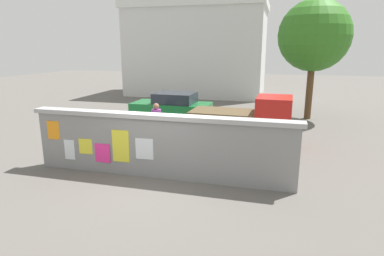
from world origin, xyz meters
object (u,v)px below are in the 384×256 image
Objects in this scene: auto_rickshaw_truck at (245,121)px; person_walking at (156,121)px; tree_roadside at (314,36)px; car_parked at (172,106)px; motorcycle at (118,133)px; bicycle_near at (150,151)px.

auto_rickshaw_truck is 2.25× the size of person_walking.
tree_roadside is at bearing 64.74° from auto_rickshaw_truck.
tree_roadside is (2.59, 5.49, 3.16)m from auto_rickshaw_truck.
auto_rickshaw_truck is 6.84m from tree_roadside.
person_walking reaches higher than car_parked.
tree_roadside is (7.10, 6.69, 3.60)m from motorcycle.
car_parked is at bearing 101.61° from bicycle_near.
motorcycle is 1.12× the size of bicycle_near.
tree_roadside is at bearing 19.46° from car_parked.
auto_rickshaw_truck is 3.23m from person_walking.
auto_rickshaw_truck is at bearing 14.98° from motorcycle.
tree_roadside is (5.27, 8.10, 3.70)m from bicycle_near.
auto_rickshaw_truck is 4.69m from motorcycle.
car_parked reaches higher than motorcycle.
tree_roadside reaches higher than auto_rickshaw_truck.
auto_rickshaw_truck is 5.03m from car_parked.
auto_rickshaw_truck is 0.63× the size of tree_roadside.
motorcycle is 2.31m from bicycle_near.
bicycle_near is (1.83, -1.41, -0.10)m from motorcycle.
person_walking reaches higher than motorcycle.
tree_roadside is at bearing 49.65° from person_walking.
bicycle_near is (1.20, -5.82, -0.37)m from car_parked.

